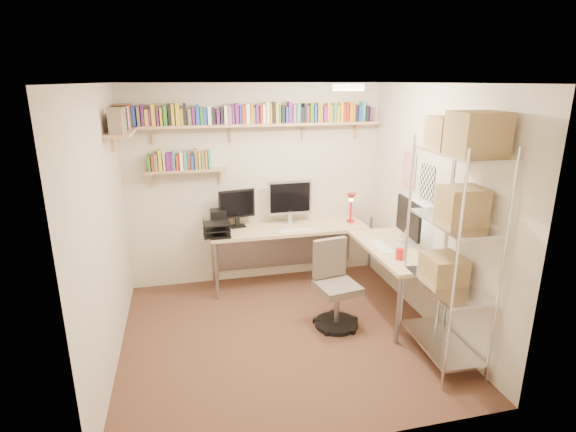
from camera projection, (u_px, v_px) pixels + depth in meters
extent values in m
plane|color=#44241D|center=(282.00, 335.00, 4.64)|extent=(3.20, 3.20, 0.00)
cube|color=beige|center=(256.00, 185.00, 5.68)|extent=(3.20, 0.04, 2.50)
cube|color=beige|center=(104.00, 232.00, 3.93)|extent=(0.04, 3.00, 2.50)
cube|color=beige|center=(433.00, 209.00, 4.63)|extent=(0.04, 3.00, 2.50)
cube|color=beige|center=(333.00, 287.00, 2.88)|extent=(3.20, 0.04, 2.50)
cube|color=white|center=(281.00, 83.00, 3.92)|extent=(3.20, 3.00, 0.04)
cube|color=silver|center=(409.00, 171.00, 5.06)|extent=(0.01, 0.30, 0.42)
cube|color=white|center=(427.00, 182.00, 4.70)|extent=(0.01, 0.28, 0.38)
cylinder|color=#FFEAC6|center=(349.00, 87.00, 4.27)|extent=(0.30, 0.30, 0.06)
cube|color=tan|center=(257.00, 125.00, 5.34)|extent=(3.05, 0.25, 0.03)
cube|color=tan|center=(122.00, 131.00, 4.62)|extent=(0.25, 1.00, 0.03)
cube|color=tan|center=(186.00, 170.00, 5.32)|extent=(0.95, 0.20, 0.02)
cube|color=tan|center=(153.00, 133.00, 5.15)|extent=(0.03, 0.20, 0.20)
cube|color=tan|center=(231.00, 131.00, 5.35)|extent=(0.03, 0.20, 0.20)
cube|color=tan|center=(304.00, 129.00, 5.55)|extent=(0.03, 0.20, 0.20)
cube|color=tan|center=(357.00, 128.00, 5.71)|extent=(0.03, 0.20, 0.20)
cube|color=white|center=(126.00, 115.00, 4.98)|extent=(0.04, 0.13, 0.24)
cube|color=black|center=(130.00, 115.00, 4.99)|extent=(0.03, 0.11, 0.24)
cube|color=#1F3FA3|center=(134.00, 116.00, 5.00)|extent=(0.04, 0.13, 0.21)
cube|color=#796B58|center=(139.00, 116.00, 5.01)|extent=(0.03, 0.13, 0.21)
cube|color=#611D6E|center=(143.00, 115.00, 5.02)|extent=(0.03, 0.14, 0.23)
cube|color=gold|center=(147.00, 118.00, 5.03)|extent=(0.04, 0.12, 0.18)
cube|color=#611D6E|center=(150.00, 117.00, 5.04)|extent=(0.02, 0.13, 0.19)
cube|color=gold|center=(153.00, 115.00, 5.04)|extent=(0.04, 0.14, 0.23)
cube|color=#611D6E|center=(158.00, 116.00, 5.06)|extent=(0.02, 0.14, 0.20)
cube|color=gold|center=(161.00, 117.00, 5.07)|extent=(0.03, 0.14, 0.20)
cube|color=#2B7A28|center=(165.00, 115.00, 5.07)|extent=(0.04, 0.15, 0.22)
cube|color=black|center=(169.00, 114.00, 5.08)|extent=(0.03, 0.14, 0.24)
cube|color=gold|center=(173.00, 115.00, 5.09)|extent=(0.03, 0.13, 0.23)
cube|color=gold|center=(178.00, 114.00, 5.10)|extent=(0.04, 0.14, 0.25)
cube|color=#BC8216|center=(182.00, 117.00, 5.12)|extent=(0.03, 0.12, 0.18)
cube|color=black|center=(185.00, 114.00, 5.12)|extent=(0.03, 0.12, 0.24)
cube|color=#796B58|center=(189.00, 117.00, 5.14)|extent=(0.04, 0.12, 0.18)
cube|color=#611D6E|center=(193.00, 115.00, 5.14)|extent=(0.03, 0.15, 0.21)
cube|color=#1F3FA3|center=(197.00, 115.00, 5.15)|extent=(0.04, 0.12, 0.22)
cube|color=#2B7A28|center=(201.00, 116.00, 5.16)|extent=(0.03, 0.13, 0.20)
cube|color=#1F3FA3|center=(205.00, 116.00, 5.17)|extent=(0.04, 0.12, 0.19)
cube|color=white|center=(209.00, 115.00, 5.18)|extent=(0.04, 0.11, 0.21)
cube|color=black|center=(213.00, 116.00, 5.20)|extent=(0.04, 0.12, 0.19)
cube|color=#611D6E|center=(218.00, 117.00, 5.21)|extent=(0.03, 0.13, 0.17)
cube|color=black|center=(222.00, 116.00, 5.22)|extent=(0.03, 0.13, 0.19)
cube|color=white|center=(225.00, 115.00, 5.22)|extent=(0.03, 0.12, 0.21)
cube|color=#796B58|center=(229.00, 115.00, 5.23)|extent=(0.04, 0.12, 0.21)
cube|color=#611D6E|center=(233.00, 114.00, 5.24)|extent=(0.02, 0.11, 0.22)
cube|color=#611D6E|center=(237.00, 113.00, 5.25)|extent=(0.04, 0.12, 0.24)
cube|color=#1F3FA3|center=(240.00, 115.00, 5.26)|extent=(0.02, 0.11, 0.21)
cube|color=#A72E16|center=(243.00, 115.00, 5.27)|extent=(0.04, 0.14, 0.21)
cube|color=white|center=(248.00, 114.00, 5.28)|extent=(0.04, 0.11, 0.23)
cube|color=#BC8216|center=(251.00, 113.00, 5.29)|extent=(0.02, 0.14, 0.23)
cube|color=#796B58|center=(254.00, 115.00, 5.30)|extent=(0.03, 0.12, 0.19)
cube|color=#611D6E|center=(257.00, 114.00, 5.30)|extent=(0.04, 0.13, 0.22)
cube|color=#A72E16|center=(260.00, 114.00, 5.32)|extent=(0.02, 0.14, 0.20)
cube|color=white|center=(264.00, 114.00, 5.32)|extent=(0.03, 0.11, 0.22)
cube|color=white|center=(267.00, 113.00, 5.33)|extent=(0.03, 0.13, 0.25)
cube|color=#BC8216|center=(270.00, 113.00, 5.34)|extent=(0.02, 0.14, 0.23)
cube|color=black|center=(273.00, 113.00, 5.34)|extent=(0.03, 0.14, 0.24)
cube|color=gold|center=(276.00, 113.00, 5.35)|extent=(0.03, 0.15, 0.23)
cube|color=#2B7A28|center=(279.00, 114.00, 5.36)|extent=(0.03, 0.11, 0.22)
cube|color=black|center=(283.00, 114.00, 5.37)|extent=(0.03, 0.12, 0.21)
cube|color=#1F3FA3|center=(286.00, 115.00, 5.39)|extent=(0.03, 0.15, 0.19)
cube|color=#611D6E|center=(290.00, 112.00, 5.39)|extent=(0.04, 0.12, 0.25)
cube|color=#796B58|center=(294.00, 113.00, 5.40)|extent=(0.04, 0.14, 0.21)
cube|color=teal|center=(298.00, 113.00, 5.41)|extent=(0.04, 0.14, 0.22)
cube|color=black|center=(301.00, 115.00, 5.43)|extent=(0.04, 0.13, 0.18)
cube|color=black|center=(304.00, 113.00, 5.43)|extent=(0.03, 0.15, 0.23)
cube|color=#A72E16|center=(307.00, 114.00, 5.44)|extent=(0.03, 0.11, 0.19)
cube|color=#2B7A28|center=(311.00, 113.00, 5.45)|extent=(0.04, 0.11, 0.23)
cube|color=#1F3FA3|center=(314.00, 113.00, 5.46)|extent=(0.03, 0.13, 0.21)
cube|color=#BC8216|center=(318.00, 112.00, 5.47)|extent=(0.03, 0.15, 0.23)
cube|color=#BC8216|center=(321.00, 114.00, 5.48)|extent=(0.03, 0.11, 0.20)
cube|color=#611D6E|center=(324.00, 114.00, 5.49)|extent=(0.04, 0.13, 0.19)
cube|color=#BC8216|center=(328.00, 112.00, 5.50)|extent=(0.04, 0.12, 0.22)
cube|color=#BC8216|center=(331.00, 113.00, 5.51)|extent=(0.03, 0.11, 0.20)
cube|color=teal|center=(334.00, 113.00, 5.51)|extent=(0.03, 0.14, 0.22)
cube|color=#BC8216|center=(337.00, 114.00, 5.53)|extent=(0.04, 0.13, 0.19)
cube|color=gold|center=(340.00, 112.00, 5.53)|extent=(0.03, 0.14, 0.23)
cube|color=#A72E16|center=(343.00, 113.00, 5.54)|extent=(0.04, 0.11, 0.21)
cube|color=#A72E16|center=(346.00, 112.00, 5.55)|extent=(0.03, 0.11, 0.23)
cube|color=#BC8216|center=(350.00, 112.00, 5.56)|extent=(0.04, 0.13, 0.24)
cube|color=#BC8216|center=(353.00, 112.00, 5.57)|extent=(0.03, 0.12, 0.22)
cube|color=black|center=(355.00, 113.00, 5.58)|extent=(0.03, 0.13, 0.20)
cube|color=#1F3FA3|center=(359.00, 114.00, 5.59)|extent=(0.04, 0.12, 0.18)
cube|color=teal|center=(362.00, 111.00, 5.59)|extent=(0.04, 0.13, 0.24)
cube|color=black|center=(366.00, 113.00, 5.61)|extent=(0.04, 0.12, 0.19)
cube|color=#611D6E|center=(369.00, 114.00, 5.62)|extent=(0.02, 0.15, 0.18)
cube|color=#796B58|center=(115.00, 122.00, 4.18)|extent=(0.13, 0.04, 0.24)
cube|color=white|center=(116.00, 123.00, 4.23)|extent=(0.13, 0.03, 0.22)
cube|color=#611D6E|center=(117.00, 124.00, 4.27)|extent=(0.13, 0.03, 0.18)
cube|color=#796B58|center=(117.00, 121.00, 4.30)|extent=(0.12, 0.03, 0.24)
cube|color=gold|center=(117.00, 120.00, 4.33)|extent=(0.14, 0.04, 0.24)
cube|color=black|center=(118.00, 122.00, 4.38)|extent=(0.12, 0.04, 0.20)
cube|color=teal|center=(119.00, 123.00, 4.42)|extent=(0.14, 0.03, 0.18)
cube|color=#A72E16|center=(119.00, 122.00, 4.46)|extent=(0.12, 0.03, 0.18)
cube|color=black|center=(120.00, 122.00, 4.50)|extent=(0.13, 0.04, 0.18)
cube|color=white|center=(120.00, 119.00, 4.53)|extent=(0.11, 0.03, 0.23)
cube|color=black|center=(120.00, 118.00, 4.57)|extent=(0.12, 0.03, 0.24)
cube|color=#611D6E|center=(121.00, 119.00, 4.60)|extent=(0.14, 0.03, 0.22)
cube|color=white|center=(121.00, 120.00, 4.65)|extent=(0.14, 0.03, 0.20)
cube|color=white|center=(122.00, 118.00, 4.68)|extent=(0.14, 0.04, 0.23)
cube|color=gold|center=(122.00, 118.00, 4.73)|extent=(0.12, 0.04, 0.22)
cube|color=#A72E16|center=(123.00, 116.00, 4.76)|extent=(0.15, 0.03, 0.24)
cube|color=teal|center=(123.00, 116.00, 4.81)|extent=(0.11, 0.04, 0.25)
cube|color=white|center=(124.00, 116.00, 4.85)|extent=(0.11, 0.03, 0.24)
cube|color=#796B58|center=(124.00, 116.00, 4.89)|extent=(0.13, 0.04, 0.24)
cube|color=#611D6E|center=(125.00, 116.00, 4.93)|extent=(0.15, 0.02, 0.24)
cube|color=#A72E16|center=(125.00, 115.00, 4.96)|extent=(0.14, 0.03, 0.25)
cube|color=#2B7A28|center=(149.00, 163.00, 5.20)|extent=(0.03, 0.15, 0.19)
cube|color=#A72E16|center=(153.00, 163.00, 5.21)|extent=(0.03, 0.13, 0.18)
cube|color=#796B58|center=(156.00, 162.00, 5.22)|extent=(0.04, 0.13, 0.20)
cube|color=gold|center=(160.00, 160.00, 5.22)|extent=(0.04, 0.13, 0.25)
cube|color=white|center=(164.00, 161.00, 5.23)|extent=(0.02, 0.12, 0.22)
cube|color=#611D6E|center=(168.00, 161.00, 5.25)|extent=(0.04, 0.15, 0.20)
cube|color=#611D6E|center=(171.00, 161.00, 5.26)|extent=(0.02, 0.14, 0.20)
cube|color=teal|center=(174.00, 161.00, 5.26)|extent=(0.02, 0.12, 0.22)
cube|color=#A72E16|center=(177.00, 162.00, 5.27)|extent=(0.03, 0.13, 0.18)
cube|color=white|center=(181.00, 160.00, 5.28)|extent=(0.04, 0.14, 0.22)
cube|color=teal|center=(186.00, 160.00, 5.29)|extent=(0.04, 0.11, 0.22)
cube|color=#A72E16|center=(189.00, 160.00, 5.30)|extent=(0.03, 0.13, 0.21)
cube|color=#1F3FA3|center=(192.00, 162.00, 5.31)|extent=(0.04, 0.13, 0.17)
cube|color=#796B58|center=(196.00, 159.00, 5.31)|extent=(0.03, 0.12, 0.25)
cube|color=gold|center=(199.00, 160.00, 5.33)|extent=(0.03, 0.14, 0.21)
cube|color=#796B58|center=(203.00, 160.00, 5.34)|extent=(0.03, 0.15, 0.20)
cube|color=#BC8216|center=(206.00, 160.00, 5.34)|extent=(0.02, 0.12, 0.21)
cube|color=teal|center=(209.00, 159.00, 5.35)|extent=(0.02, 0.14, 0.23)
cube|color=beige|center=(288.00, 228.00, 5.64)|extent=(1.97, 0.62, 0.04)
cube|color=beige|center=(396.00, 250.00, 4.92)|extent=(0.62, 1.35, 0.04)
cylinder|color=gray|center=(217.00, 271.00, 5.30)|extent=(0.04, 0.04, 0.72)
cylinder|color=gray|center=(213.00, 255.00, 5.79)|extent=(0.04, 0.04, 0.72)
cylinder|color=gray|center=(370.00, 242.00, 6.27)|extent=(0.04, 0.04, 0.72)
cylinder|color=gray|center=(398.00, 310.00, 4.40)|extent=(0.04, 0.04, 0.72)
cylinder|color=gray|center=(445.00, 305.00, 4.51)|extent=(0.04, 0.04, 0.72)
cube|color=gray|center=(283.00, 245.00, 5.99)|extent=(1.86, 0.02, 0.57)
cube|color=silver|center=(290.00, 197.00, 5.66)|extent=(0.57, 0.03, 0.43)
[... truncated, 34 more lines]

